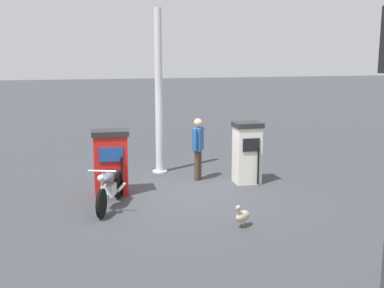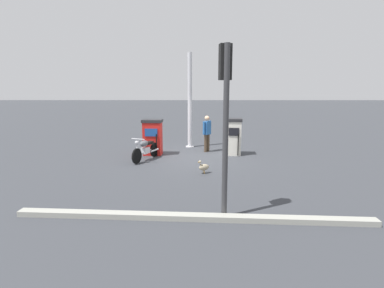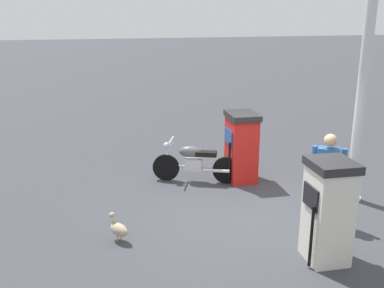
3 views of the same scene
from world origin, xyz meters
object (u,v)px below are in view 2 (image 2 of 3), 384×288
wandering_duck (204,167)px  fuel_pump_near (153,137)px  attendant_person (207,131)px  roadside_traffic_light (225,101)px  fuel_pump_far (233,136)px  canopy_support_pole (190,102)px  motorcycle_near_pump (146,149)px

wandering_duck → fuel_pump_near: bearing=-144.4°
attendant_person → roadside_traffic_light: (6.88, 0.06, 1.59)m
fuel_pump_far → canopy_support_pole: 2.85m
fuel_pump_near → fuel_pump_far: bearing=90.0°
fuel_pump_far → canopy_support_pole: (-1.72, -1.84, 1.33)m
fuel_pump_far → attendant_person: (-0.65, -1.08, 0.13)m
fuel_pump_near → canopy_support_pole: bearing=138.1°
motorcycle_near_pump → attendant_person: (-1.65, 2.45, 0.45)m
roadside_traffic_light → canopy_support_pole: size_ratio=0.83×
motorcycle_near_pump → fuel_pump_near: bearing=171.5°
wandering_duck → roadside_traffic_light: 4.08m
fuel_pump_far → canopy_support_pole: canopy_support_pole is taller
motorcycle_near_pump → wandering_duck: 2.89m
fuel_pump_near → attendant_person: bearing=105.7°
fuel_pump_far → canopy_support_pole: bearing=-133.0°
fuel_pump_far → attendant_person: attendant_person is taller
canopy_support_pole → attendant_person: bearing=35.5°
fuel_pump_near → roadside_traffic_light: bearing=20.8°
fuel_pump_far → wandering_duck: size_ratio=3.36×
motorcycle_near_pump → fuel_pump_far: bearing=105.8°
attendant_person → wandering_duck: bearing=-4.1°
motorcycle_near_pump → attendant_person: 2.99m
fuel_pump_near → motorcycle_near_pump: (1.00, -0.15, -0.31)m
roadside_traffic_light → fuel_pump_far: bearing=170.7°
attendant_person → canopy_support_pole: canopy_support_pole is taller
fuel_pump_near → motorcycle_near_pump: bearing=-8.5°
wandering_duck → motorcycle_near_pump: bearing=-130.2°
attendant_person → wandering_duck: size_ratio=3.47×
fuel_pump_far → attendant_person: size_ratio=0.97×
attendant_person → roadside_traffic_light: bearing=0.5°
motorcycle_near_pump → attendant_person: attendant_person is taller
motorcycle_near_pump → attendant_person: bearing=123.9°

